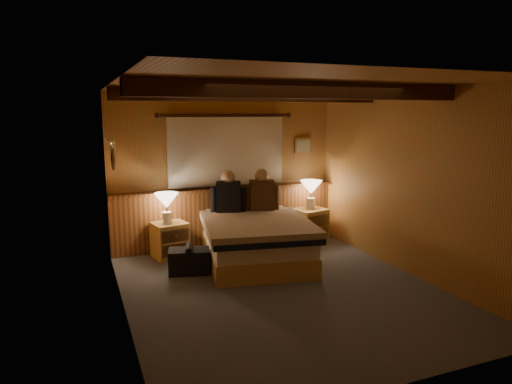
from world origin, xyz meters
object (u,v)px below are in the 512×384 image
bed (256,240)px  nightstand_left (170,240)px  person_left (228,195)px  duffel_bag (189,261)px  person_right (262,193)px  nightstand_right (310,225)px  lamp_left (167,202)px  lamp_right (311,189)px

bed → nightstand_left: 1.28m
bed → nightstand_left: size_ratio=3.76×
person_left → duffel_bag: person_left is taller
person_right → duffel_bag: 1.62m
duffel_bag → person_left: bearing=56.6°
nightstand_right → lamp_left: lamp_left is taller
nightstand_left → nightstand_right: 2.31m
nightstand_left → person_left: bearing=-17.1°
lamp_right → person_left: 1.46m
lamp_left → person_right: person_right is taller
lamp_right → person_right: size_ratio=0.71×
person_left → duffel_bag: (-0.78, -0.70, -0.71)m
bed → person_left: bearing=117.5°
nightstand_right → person_right: person_right is taller
nightstand_left → lamp_left: (-0.04, -0.04, 0.57)m
lamp_right → duffel_bag: bearing=-160.6°
bed → duffel_bag: bearing=-165.3°
nightstand_left → person_left: person_left is taller
nightstand_left → person_right: bearing=-17.5°
lamp_left → duffel_bag: bearing=-79.6°
person_left → nightstand_right: bearing=19.4°
bed → lamp_right: size_ratio=4.39×
lamp_left → lamp_right: lamp_right is taller
nightstand_left → lamp_left: bearing=-144.8°
lamp_left → lamp_right: bearing=1.3°
lamp_left → person_right: size_ratio=0.69×
bed → lamp_left: bearing=159.6°
bed → lamp_left: size_ratio=4.55×
person_left → person_right: (0.52, -0.06, 0.00)m
duffel_bag → person_right: bearing=41.1°
bed → person_left: 0.85m
lamp_left → nightstand_right: bearing=0.8°
lamp_left → person_left: person_left is taller
nightstand_left → lamp_right: lamp_right is taller
nightstand_right → person_right: size_ratio=0.87×
bed → nightstand_left: bed is taller
lamp_right → person_left: size_ratio=0.72×
person_right → nightstand_left: bearing=-170.2°
bed → person_left: size_ratio=3.15×
nightstand_right → lamp_left: (-2.35, -0.03, 0.56)m
nightstand_right → bed: bearing=-163.0°
nightstand_right → lamp_right: lamp_right is taller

